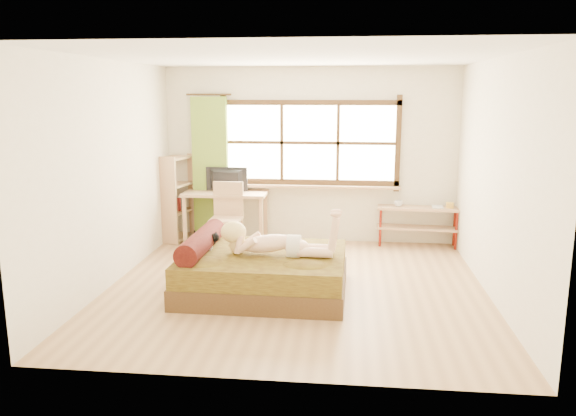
# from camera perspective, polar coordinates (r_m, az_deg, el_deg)

# --- Properties ---
(floor) EXTENTS (4.50, 4.50, 0.00)m
(floor) POSITION_cam_1_polar(r_m,az_deg,el_deg) (6.85, 0.81, -8.07)
(floor) COLOR #9E754C
(floor) RESTS_ON ground
(ceiling) EXTENTS (4.50, 4.50, 0.00)m
(ceiling) POSITION_cam_1_polar(r_m,az_deg,el_deg) (6.46, 0.88, 15.11)
(ceiling) COLOR white
(ceiling) RESTS_ON wall_back
(wall_back) EXTENTS (4.50, 0.00, 4.50)m
(wall_back) POSITION_cam_1_polar(r_m,az_deg,el_deg) (8.74, 2.22, 5.34)
(wall_back) COLOR silver
(wall_back) RESTS_ON floor
(wall_front) EXTENTS (4.50, 0.00, 4.50)m
(wall_front) POSITION_cam_1_polar(r_m,az_deg,el_deg) (4.32, -1.93, -1.21)
(wall_front) COLOR silver
(wall_front) RESTS_ON floor
(wall_left) EXTENTS (0.00, 4.50, 4.50)m
(wall_left) POSITION_cam_1_polar(r_m,az_deg,el_deg) (7.09, -17.62, 3.32)
(wall_left) COLOR silver
(wall_left) RESTS_ON floor
(wall_right) EXTENTS (0.00, 4.50, 4.50)m
(wall_right) POSITION_cam_1_polar(r_m,az_deg,el_deg) (6.70, 20.41, 2.67)
(wall_right) COLOR silver
(wall_right) RESTS_ON floor
(window) EXTENTS (2.80, 0.16, 1.46)m
(window) POSITION_cam_1_polar(r_m,az_deg,el_deg) (8.69, 2.22, 6.36)
(window) COLOR #FFEDBF
(window) RESTS_ON wall_back
(curtain) EXTENTS (0.55, 0.10, 2.20)m
(curtain) POSITION_cam_1_polar(r_m,az_deg,el_deg) (8.89, -7.89, 4.05)
(curtain) COLOR #5A8022
(curtain) RESTS_ON wall_back
(bed) EXTENTS (1.92, 1.55, 0.72)m
(bed) POSITION_cam_1_polar(r_m,az_deg,el_deg) (6.63, -2.87, -6.41)
(bed) COLOR #381F11
(bed) RESTS_ON floor
(woman) EXTENTS (1.34, 0.40, 0.57)m
(woman) POSITION_cam_1_polar(r_m,az_deg,el_deg) (6.41, -1.24, -2.34)
(woman) COLOR beige
(woman) RESTS_ON bed
(kitten) EXTENTS (0.29, 0.12, 0.23)m
(kitten) POSITION_cam_1_polar(r_m,az_deg,el_deg) (6.76, -8.42, -3.22)
(kitten) COLOR black
(kitten) RESTS_ON bed
(desk) EXTENTS (1.29, 0.59, 0.80)m
(desk) POSITION_cam_1_polar(r_m,az_deg,el_deg) (8.73, -6.37, 0.93)
(desk) COLOR tan
(desk) RESTS_ON floor
(monitor) EXTENTS (0.65, 0.08, 0.37)m
(monitor) POSITION_cam_1_polar(r_m,az_deg,el_deg) (8.72, -6.34, 2.88)
(monitor) COLOR black
(monitor) RESTS_ON desk
(chair) EXTENTS (0.45, 0.45, 1.01)m
(chair) POSITION_cam_1_polar(r_m,az_deg,el_deg) (8.39, -6.20, -0.45)
(chair) COLOR tan
(chair) RESTS_ON floor
(pipe_shelf) EXTENTS (1.24, 0.38, 0.69)m
(pipe_shelf) POSITION_cam_1_polar(r_m,az_deg,el_deg) (8.76, 13.14, -0.94)
(pipe_shelf) COLOR tan
(pipe_shelf) RESTS_ON floor
(cup) EXTENTS (0.13, 0.13, 0.09)m
(cup) POSITION_cam_1_polar(r_m,az_deg,el_deg) (8.68, 11.16, 0.46)
(cup) COLOR gray
(cup) RESTS_ON pipe_shelf
(book) EXTENTS (0.18, 0.24, 0.02)m
(book) POSITION_cam_1_polar(r_m,az_deg,el_deg) (8.75, 14.41, 0.13)
(book) COLOR gray
(book) RESTS_ON pipe_shelf
(bookshelf) EXTENTS (0.46, 0.65, 1.35)m
(bookshelf) POSITION_cam_1_polar(r_m,az_deg,el_deg) (8.99, -11.26, 1.03)
(bookshelf) COLOR tan
(bookshelf) RESTS_ON floor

